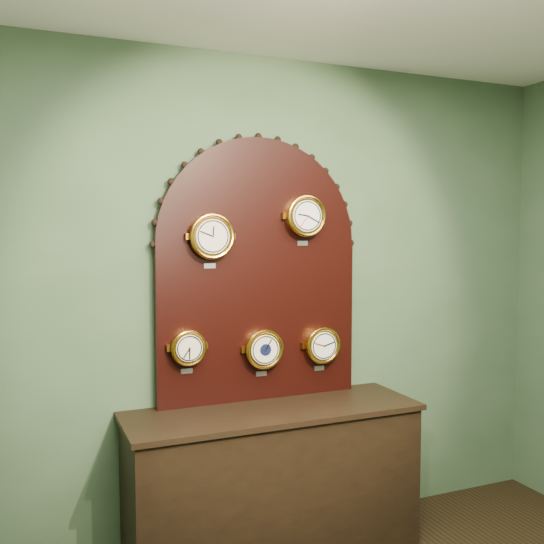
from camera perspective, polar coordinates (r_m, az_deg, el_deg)
name	(u,v)px	position (r m, az deg, el deg)	size (l,w,h in m)	color
wall_back	(256,300)	(3.56, -1.55, -2.63)	(4.00, 4.00, 0.00)	#415B3E
shop_counter	(273,484)	(3.58, 0.13, -19.22)	(1.60, 0.50, 0.80)	black
display_board	(259,262)	(3.50, -1.26, 0.96)	(1.26, 0.06, 1.53)	black
roman_clock	(211,236)	(3.33, -5.69, 3.33)	(0.25, 0.08, 0.30)	gold
arabic_clock	(305,216)	(3.54, 3.12, 5.24)	(0.24, 0.08, 0.29)	gold
hygrometer	(188,347)	(3.36, -7.86, -6.99)	(0.20, 0.08, 0.25)	gold
barometer	(263,349)	(3.50, -0.81, -7.19)	(0.23, 0.08, 0.28)	gold
tide_clock	(322,345)	(3.65, 4.67, -6.82)	(0.22, 0.08, 0.27)	gold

